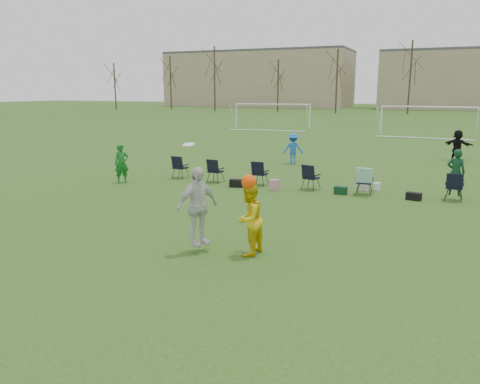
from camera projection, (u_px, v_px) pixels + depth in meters
The scene contains 10 objects.
ground at pixel (198, 252), 10.94m from camera, with size 260.00×260.00×0.00m, color #284C17.
fielder_green_near at pixel (122, 164), 18.95m from camera, with size 0.58×0.38×1.58m, color #126921.
fielder_blue at pixel (293, 149), 23.97m from camera, with size 1.01×0.58×1.56m, color blue.
fielder_black at pixel (457, 146), 24.83m from camera, with size 1.54×0.49×1.66m, color black.
center_contest at pixel (223, 212), 10.65m from camera, with size 1.97×1.31×2.55m.
sideline_setup at pixel (314, 176), 17.72m from camera, with size 11.40×1.79×1.76m.
goal_left at pixel (272, 109), 44.93m from camera, with size 7.39×0.76×2.46m.
goal_mid at pixel (428, 113), 37.78m from camera, with size 7.40×0.63×2.46m.
tree_line at pixel (411, 81), 72.58m from camera, with size 110.28×3.28×11.40m.
building_row at pixel (454, 79), 93.43m from camera, with size 126.00×16.00×13.00m.
Camera 1 is at (4.97, -9.18, 3.69)m, focal length 35.00 mm.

